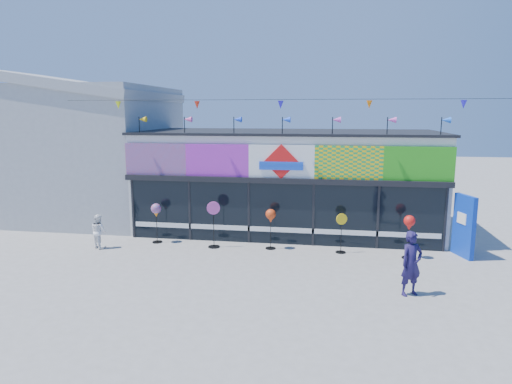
% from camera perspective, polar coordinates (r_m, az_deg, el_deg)
% --- Properties ---
extents(ground, '(80.00, 80.00, 0.00)m').
position_cam_1_polar(ground, '(14.01, 1.55, -10.40)').
color(ground, gray).
rests_on(ground, ground).
extents(kite_shop, '(16.00, 5.70, 5.31)m').
position_cam_1_polar(kite_shop, '(19.25, 3.95, 1.51)').
color(kite_shop, silver).
rests_on(kite_shop, ground).
extents(neighbour_building, '(8.18, 7.20, 6.87)m').
position_cam_1_polar(neighbour_building, '(23.27, -21.19, 5.19)').
color(neighbour_building, '#A0A3A6').
rests_on(neighbour_building, ground).
extents(blue_sign, '(0.50, 1.06, 2.13)m').
position_cam_1_polar(blue_sign, '(17.00, 24.55, -3.88)').
color(blue_sign, '#0C36B5').
rests_on(blue_sign, ground).
extents(spinner_0, '(0.38, 0.38, 1.50)m').
position_cam_1_polar(spinner_0, '(17.50, -12.38, -2.38)').
color(spinner_0, black).
rests_on(spinner_0, ground).
extents(spinner_1, '(0.47, 0.43, 1.70)m').
position_cam_1_polar(spinner_1, '(16.62, -5.32, -3.91)').
color(spinner_1, black).
rests_on(spinner_1, ground).
extents(spinner_2, '(0.37, 0.37, 1.46)m').
position_cam_1_polar(spinner_2, '(16.32, 1.85, -3.16)').
color(spinner_2, black).
rests_on(spinner_2, ground).
extents(spinner_3, '(0.38, 0.36, 1.41)m').
position_cam_1_polar(spinner_3, '(16.23, 10.61, -4.95)').
color(spinner_3, black).
rests_on(spinner_3, ground).
extents(spinner_4, '(0.38, 0.38, 1.48)m').
position_cam_1_polar(spinner_4, '(16.09, 18.61, -3.81)').
color(spinner_4, black).
rests_on(spinner_4, ground).
extents(adult_man, '(0.77, 0.68, 1.76)m').
position_cam_1_polar(adult_man, '(13.01, 18.85, -8.46)').
color(adult_man, '#1D1544').
rests_on(adult_man, ground).
extents(child, '(0.70, 0.61, 1.24)m').
position_cam_1_polar(child, '(17.50, -19.07, -4.65)').
color(child, white).
rests_on(child, ground).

